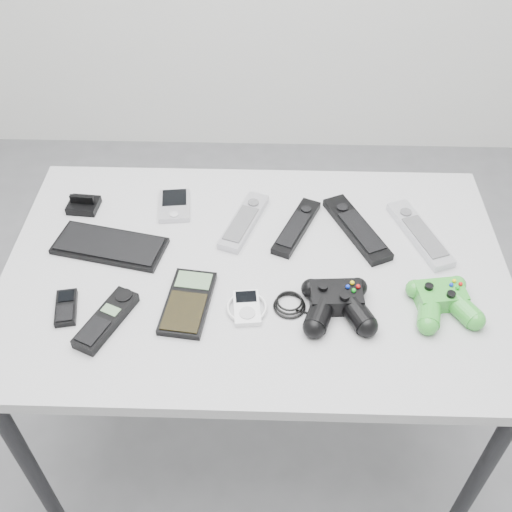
{
  "coord_description": "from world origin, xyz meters",
  "views": [
    {
      "loc": [
        0.11,
        -0.9,
        1.8
      ],
      "look_at": [
        0.08,
        0.1,
        0.81
      ],
      "focal_mm": 42.0,
      "sensor_mm": 36.0,
      "label": 1
    }
  ],
  "objects_px": {
    "mobile_phone": "(66,307)",
    "controller_black": "(337,302)",
    "remote_black_b": "(357,228)",
    "remote_black_a": "(297,227)",
    "calculator": "(188,302)",
    "pda": "(174,205)",
    "desk": "(256,287)",
    "cordless_handset": "(106,320)",
    "controller_green": "(443,300)",
    "remote_silver_b": "(420,233)",
    "pda_keyboard": "(110,245)",
    "mp3_player": "(247,307)",
    "remote_silver_a": "(244,221)"
  },
  "relations": [
    {
      "from": "mobile_phone",
      "to": "cordless_handset",
      "type": "height_order",
      "value": "cordless_handset"
    },
    {
      "from": "remote_silver_b",
      "to": "controller_black",
      "type": "xyz_separation_m",
      "value": [
        -0.22,
        -0.24,
        0.01
      ]
    },
    {
      "from": "mp3_player",
      "to": "remote_silver_b",
      "type": "bearing_deg",
      "value": 24.81
    },
    {
      "from": "pda",
      "to": "mobile_phone",
      "type": "xyz_separation_m",
      "value": [
        -0.19,
        -0.35,
        -0.0
      ]
    },
    {
      "from": "mp3_player",
      "to": "desk",
      "type": "bearing_deg",
      "value": 77.04
    },
    {
      "from": "cordless_handset",
      "to": "controller_black",
      "type": "height_order",
      "value": "controller_black"
    },
    {
      "from": "remote_black_b",
      "to": "remote_black_a",
      "type": "bearing_deg",
      "value": 154.24
    },
    {
      "from": "pda",
      "to": "remote_black_b",
      "type": "relative_size",
      "value": 0.49
    },
    {
      "from": "pda_keyboard",
      "to": "controller_green",
      "type": "distance_m",
      "value": 0.78
    },
    {
      "from": "desk",
      "to": "mp3_player",
      "type": "distance_m",
      "value": 0.15
    },
    {
      "from": "calculator",
      "to": "controller_black",
      "type": "height_order",
      "value": "controller_black"
    },
    {
      "from": "remote_black_b",
      "to": "cordless_handset",
      "type": "xyz_separation_m",
      "value": [
        -0.56,
        -0.31,
        0.0
      ]
    },
    {
      "from": "remote_black_b",
      "to": "controller_black",
      "type": "distance_m",
      "value": 0.27
    },
    {
      "from": "mp3_player",
      "to": "remote_silver_a",
      "type": "bearing_deg",
      "value": 87.82
    },
    {
      "from": "calculator",
      "to": "pda_keyboard",
      "type": "bearing_deg",
      "value": 146.92
    },
    {
      "from": "pda_keyboard",
      "to": "mobile_phone",
      "type": "relative_size",
      "value": 2.7
    },
    {
      "from": "calculator",
      "to": "controller_green",
      "type": "bearing_deg",
      "value": 8.01
    },
    {
      "from": "pda",
      "to": "remote_silver_b",
      "type": "bearing_deg",
      "value": -15.05
    },
    {
      "from": "remote_silver_a",
      "to": "remote_silver_b",
      "type": "xyz_separation_m",
      "value": [
        0.43,
        -0.03,
        0.0
      ]
    },
    {
      "from": "remote_black_b",
      "to": "mobile_phone",
      "type": "distance_m",
      "value": 0.71
    },
    {
      "from": "remote_black_b",
      "to": "remote_silver_b",
      "type": "height_order",
      "value": "same"
    },
    {
      "from": "remote_silver_a",
      "to": "controller_green",
      "type": "height_order",
      "value": "controller_green"
    },
    {
      "from": "remote_black_b",
      "to": "mobile_phone",
      "type": "relative_size",
      "value": 2.51
    },
    {
      "from": "mobile_phone",
      "to": "desk",
      "type": "bearing_deg",
      "value": 7.86
    },
    {
      "from": "pda",
      "to": "mp3_player",
      "type": "relative_size",
      "value": 1.26
    },
    {
      "from": "controller_black",
      "to": "controller_green",
      "type": "distance_m",
      "value": 0.23
    },
    {
      "from": "remote_black_b",
      "to": "controller_black",
      "type": "height_order",
      "value": "controller_black"
    },
    {
      "from": "mobile_phone",
      "to": "controller_black",
      "type": "relative_size",
      "value": 0.36
    },
    {
      "from": "remote_silver_b",
      "to": "calculator",
      "type": "distance_m",
      "value": 0.6
    },
    {
      "from": "remote_silver_b",
      "to": "controller_green",
      "type": "xyz_separation_m",
      "value": [
        0.01,
        -0.23,
        0.01
      ]
    },
    {
      "from": "mp3_player",
      "to": "mobile_phone",
      "type": "bearing_deg",
      "value": 175.79
    },
    {
      "from": "pda_keyboard",
      "to": "mp3_player",
      "type": "distance_m",
      "value": 0.39
    },
    {
      "from": "cordless_handset",
      "to": "calculator",
      "type": "distance_m",
      "value": 0.18
    },
    {
      "from": "cordless_handset",
      "to": "remote_silver_b",
      "type": "bearing_deg",
      "value": 46.7
    },
    {
      "from": "pda_keyboard",
      "to": "mobile_phone",
      "type": "bearing_deg",
      "value": -93.57
    },
    {
      "from": "remote_black_a",
      "to": "mp3_player",
      "type": "bearing_deg",
      "value": -89.97
    },
    {
      "from": "remote_black_a",
      "to": "calculator",
      "type": "bearing_deg",
      "value": -110.53
    },
    {
      "from": "cordless_handset",
      "to": "controller_black",
      "type": "bearing_deg",
      "value": 30.36
    },
    {
      "from": "pda_keyboard",
      "to": "calculator",
      "type": "bearing_deg",
      "value": -27.77
    },
    {
      "from": "controller_green",
      "to": "pda",
      "type": "bearing_deg",
      "value": 144.32
    },
    {
      "from": "remote_silver_b",
      "to": "controller_green",
      "type": "distance_m",
      "value": 0.23
    },
    {
      "from": "mobile_phone",
      "to": "remote_black_a",
      "type": "bearing_deg",
      "value": 17.29
    },
    {
      "from": "pda_keyboard",
      "to": "remote_black_b",
      "type": "height_order",
      "value": "remote_black_b"
    },
    {
      "from": "remote_black_a",
      "to": "remote_silver_b",
      "type": "distance_m",
      "value": 0.3
    },
    {
      "from": "desk",
      "to": "calculator",
      "type": "bearing_deg",
      "value": -140.69
    },
    {
      "from": "pda",
      "to": "calculator",
      "type": "distance_m",
      "value": 0.34
    },
    {
      "from": "mp3_player",
      "to": "remote_black_b",
      "type": "bearing_deg",
      "value": 39.03
    },
    {
      "from": "remote_silver_a",
      "to": "remote_black_b",
      "type": "relative_size",
      "value": 0.87
    },
    {
      "from": "desk",
      "to": "remote_black_a",
      "type": "relative_size",
      "value": 5.58
    },
    {
      "from": "calculator",
      "to": "mp3_player",
      "type": "relative_size",
      "value": 1.96
    }
  ]
}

